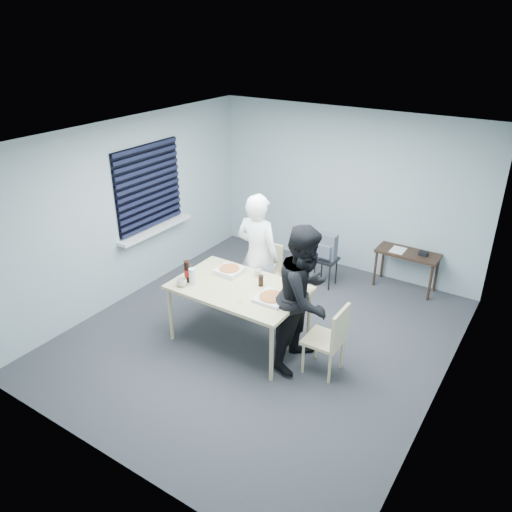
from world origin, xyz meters
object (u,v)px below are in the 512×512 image
Objects in this scene: chair_far at (266,269)px; mug_b at (258,273)px; soda_bottle at (188,272)px; chair_right at (331,336)px; dining_table at (239,291)px; side_table at (407,257)px; stool at (326,265)px; person_black at (305,297)px; mug_a at (182,282)px; backpack at (327,247)px; person_white at (258,256)px.

chair_far is 0.84m from mug_b.
mug_b is 0.36× the size of soda_bottle.
chair_far is 1.83m from chair_right.
dining_table is 1.83× the size of chair_right.
side_table is 9.22× the size of mug_b.
dining_table is 0.69m from soda_bottle.
chair_far is at bearing -137.68° from side_table.
stool is 4.59× the size of mug_b.
side_table is (0.47, 2.45, -0.35)m from person_black.
chair_right is 7.24× the size of mug_a.
dining_table is at bearing 31.77° from mug_a.
side_table is at bearing 28.12° from stool.
dining_table is at bearing -112.38° from backpack.
mug_b is (-1.21, 0.32, 0.33)m from chair_right.
stool is at bearing 75.64° from backpack.
mug_b reaches higher than dining_table.
mug_a is (-1.94, -2.89, 0.31)m from side_table.
person_black is 17.70× the size of mug_b.
person_white is 4.39× the size of backpack.
mug_b is (-0.23, -1.58, 0.19)m from backpack.
stool is at bearing 82.03° from dining_table.
chair_right is at bearing -33.99° from chair_far.
stool is (0.44, 1.26, -0.54)m from person_white.
soda_bottle reaches higher than stool.
soda_bottle is at bearing -138.31° from mug_b.
stool is 1.68m from mug_b.
person_black is 1.54m from mug_a.
backpack reaches higher than stool.
chair_far is at bearing 76.81° from mug_a.
chair_far is 0.50× the size of person_black.
person_white is 1.03m from soda_bottle.
chair_far is 1.50m from mug_a.
side_table is at bearing 14.27° from backpack.
dining_table is 1.96m from backpack.
mug_a reaches higher than chair_far.
stool is 3.73× the size of mug_a.
soda_bottle is (-0.45, -0.93, 0.04)m from person_white.
mug_a is 0.97m from mug_b.
mug_a is (-0.87, -2.31, 0.19)m from backpack.
side_table is at bearing 42.32° from chair_far.
dining_table is at bearing 20.94° from soda_bottle.
soda_bottle is at bearing -171.87° from chair_right.
person_black is at bearing 149.42° from person_white.
person_white reaches higher than side_table.
chair_right is 2.15m from backpack.
person_white and person_black have the same top height.
mug_a is (-0.87, -2.32, 0.49)m from stool.
dining_table is 16.32× the size of mug_b.
side_table is 1.23m from stool.
person_white is at bearing 103.83° from dining_table.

